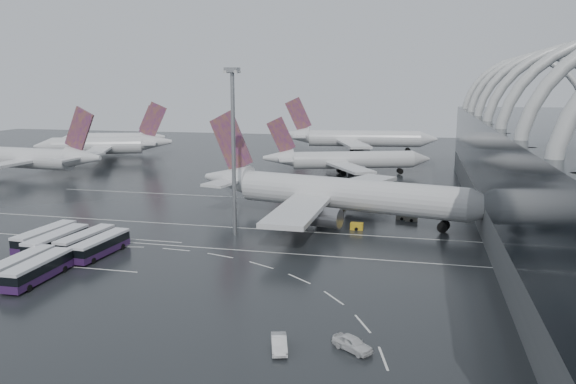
% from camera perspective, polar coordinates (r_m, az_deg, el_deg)
% --- Properties ---
extents(ground, '(420.00, 420.00, 0.00)m').
position_cam_1_polar(ground, '(96.02, -5.24, -5.52)').
color(ground, black).
rests_on(ground, ground).
extents(lane_marking_near, '(120.00, 0.25, 0.01)m').
position_cam_1_polar(lane_marking_near, '(94.21, -5.62, -5.85)').
color(lane_marking_near, white).
rests_on(lane_marking_near, ground).
extents(lane_marking_mid, '(120.00, 0.25, 0.01)m').
position_cam_1_polar(lane_marking_mid, '(107.05, -3.22, -3.75)').
color(lane_marking_mid, white).
rests_on(lane_marking_mid, ground).
extents(lane_marking_far, '(120.00, 0.25, 0.01)m').
position_cam_1_polar(lane_marking_far, '(133.44, 0.16, -0.78)').
color(lane_marking_far, white).
rests_on(lane_marking_far, ground).
extents(bus_bay_line_south, '(28.00, 0.25, 0.01)m').
position_cam_1_polar(bus_bay_line_south, '(93.09, -22.74, -6.88)').
color(bus_bay_line_south, white).
rests_on(bus_bay_line_south, ground).
extents(bus_bay_line_north, '(28.00, 0.25, 0.01)m').
position_cam_1_polar(bus_bay_line_north, '(105.85, -17.71, -4.44)').
color(bus_bay_line_north, white).
rests_on(bus_bay_line_north, ground).
extents(airliner_main, '(63.25, 54.63, 21.59)m').
position_cam_1_polar(airliner_main, '(112.80, 4.71, -0.20)').
color(airliner_main, silver).
rests_on(airliner_main, ground).
extents(airliner_gate_b, '(49.77, 44.21, 17.70)m').
position_cam_1_polar(airliner_gate_b, '(169.53, 5.76, 3.20)').
color(airliner_gate_b, silver).
rests_on(airliner_gate_b, ground).
extents(airliner_gate_c, '(61.76, 56.55, 21.99)m').
position_cam_1_polar(airliner_gate_c, '(225.55, 6.89, 5.37)').
color(airliner_gate_c, silver).
rests_on(airliner_gate_c, ground).
extents(jet_remote_west, '(48.14, 38.81, 20.96)m').
position_cam_1_polar(jet_remote_west, '(181.85, -24.37, 3.11)').
color(jet_remote_west, silver).
rests_on(jet_remote_west, ground).
extents(jet_remote_mid, '(46.64, 38.00, 20.90)m').
position_cam_1_polar(jet_remote_mid, '(211.00, -17.95, 4.51)').
color(jet_remote_mid, silver).
rests_on(jet_remote_mid, ground).
extents(jet_remote_far, '(42.56, 34.55, 18.71)m').
position_cam_1_polar(jet_remote_far, '(238.65, -17.26, 5.10)').
color(jet_remote_far, silver).
rests_on(jet_remote_far, ground).
extents(bus_row_near_a, '(3.74, 13.10, 3.19)m').
position_cam_1_polar(bus_row_near_a, '(103.29, -23.45, -4.21)').
color(bus_row_near_a, '#331544').
rests_on(bus_row_near_a, ground).
extents(bus_row_near_b, '(3.60, 13.40, 3.27)m').
position_cam_1_polar(bus_row_near_b, '(99.20, -22.45, -4.71)').
color(bus_row_near_b, '#331544').
rests_on(bus_row_near_b, ground).
extents(bus_row_near_c, '(3.85, 12.64, 3.06)m').
position_cam_1_polar(bus_row_near_c, '(98.58, -19.89, -4.69)').
color(bus_row_near_c, '#331544').
rests_on(bus_row_near_c, ground).
extents(bus_row_near_d, '(3.61, 12.55, 3.05)m').
position_cam_1_polar(bus_row_near_d, '(95.05, -18.47, -5.18)').
color(bus_row_near_d, '#331544').
rests_on(bus_row_near_d, ground).
extents(bus_row_far_b, '(3.00, 12.17, 2.99)m').
position_cam_1_polar(bus_row_far_b, '(89.45, -25.49, -6.72)').
color(bus_row_far_b, '#331544').
rests_on(bus_row_far_b, ground).
extents(bus_row_far_c, '(3.19, 12.52, 3.07)m').
position_cam_1_polar(bus_row_far_c, '(86.33, -24.02, -7.19)').
color(bus_row_far_c, '#331544').
rests_on(bus_row_far_c, ground).
extents(van_curve_b, '(4.83, 4.12, 1.56)m').
position_cam_1_polar(van_curve_b, '(60.39, 6.55, -15.02)').
color(van_curve_b, silver).
rests_on(van_curve_b, ground).
extents(van_curve_c, '(2.80, 4.76, 1.48)m').
position_cam_1_polar(van_curve_c, '(60.09, -0.91, -15.13)').
color(van_curve_c, silver).
rests_on(van_curve_c, ground).
extents(floodlight_mast, '(2.29, 2.29, 29.89)m').
position_cam_1_polar(floodlight_mast, '(100.13, -5.59, 6.12)').
color(floodlight_mast, gray).
rests_on(floodlight_mast, ground).
extents(gse_cart_belly_a, '(2.38, 1.40, 1.30)m').
position_cam_1_polar(gse_cart_belly_a, '(107.00, 6.99, -3.47)').
color(gse_cart_belly_a, gold).
rests_on(gse_cart_belly_a, ground).
extents(gse_cart_belly_b, '(2.42, 1.43, 1.32)m').
position_cam_1_polar(gse_cart_belly_b, '(116.38, 11.50, -2.43)').
color(gse_cart_belly_b, slate).
rests_on(gse_cart_belly_b, ground).
extents(gse_cart_belly_c, '(2.09, 1.24, 1.14)m').
position_cam_1_polar(gse_cart_belly_c, '(114.11, 1.24, -2.52)').
color(gse_cart_belly_c, gold).
rests_on(gse_cart_belly_c, ground).
extents(gse_cart_belly_d, '(2.44, 1.44, 1.33)m').
position_cam_1_polar(gse_cart_belly_d, '(115.39, 12.43, -2.58)').
color(gse_cart_belly_d, slate).
rests_on(gse_cart_belly_d, ground).
extents(gse_cart_belly_e, '(2.50, 1.47, 1.36)m').
position_cam_1_polar(gse_cart_belly_e, '(126.66, 5.29, -1.16)').
color(gse_cart_belly_e, gold).
rests_on(gse_cart_belly_e, ground).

